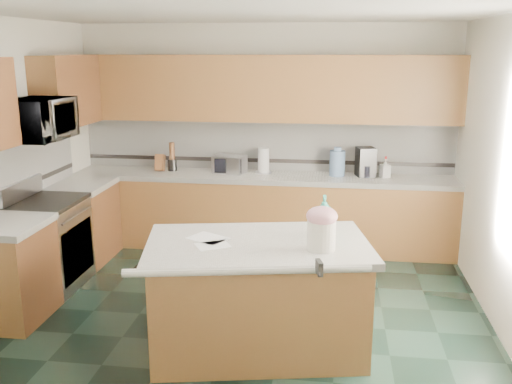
# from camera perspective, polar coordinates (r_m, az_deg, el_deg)

# --- Properties ---
(floor) EXTENTS (4.60, 4.60, 0.00)m
(floor) POSITION_cam_1_polar(r_m,az_deg,el_deg) (5.33, -2.16, -12.64)
(floor) COLOR black
(floor) RESTS_ON ground
(ceiling) EXTENTS (4.60, 4.60, 0.00)m
(ceiling) POSITION_cam_1_polar(r_m,az_deg,el_deg) (4.77, -2.48, 17.74)
(ceiling) COLOR white
(ceiling) RESTS_ON ground
(wall_back) EXTENTS (4.60, 0.04, 2.70)m
(wall_back) POSITION_cam_1_polar(r_m,az_deg,el_deg) (7.13, 0.96, 5.68)
(wall_back) COLOR white
(wall_back) RESTS_ON ground
(wall_front) EXTENTS (4.60, 0.04, 2.70)m
(wall_front) POSITION_cam_1_polar(r_m,az_deg,el_deg) (2.72, -10.97, -8.88)
(wall_front) COLOR white
(wall_front) RESTS_ON ground
(back_base_cab) EXTENTS (4.60, 0.60, 0.86)m
(back_base_cab) POSITION_cam_1_polar(r_m,az_deg,el_deg) (7.02, 0.61, -2.16)
(back_base_cab) COLOR #3A1F11
(back_base_cab) RESTS_ON ground
(back_countertop) EXTENTS (4.60, 0.64, 0.06)m
(back_countertop) POSITION_cam_1_polar(r_m,az_deg,el_deg) (6.90, 0.62, 1.51)
(back_countertop) COLOR white
(back_countertop) RESTS_ON back_base_cab
(back_upper_cab) EXTENTS (4.60, 0.33, 0.78)m
(back_upper_cab) POSITION_cam_1_polar(r_m,az_deg,el_deg) (6.88, 0.79, 10.32)
(back_upper_cab) COLOR #3A1F11
(back_upper_cab) RESTS_ON wall_back
(back_backsplash) EXTENTS (4.60, 0.02, 0.63)m
(back_backsplash) POSITION_cam_1_polar(r_m,az_deg,el_deg) (7.12, 0.92, 4.73)
(back_backsplash) COLOR silver
(back_backsplash) RESTS_ON back_countertop
(back_accent_band) EXTENTS (4.60, 0.01, 0.05)m
(back_accent_band) POSITION_cam_1_polar(r_m,az_deg,el_deg) (7.15, 0.91, 3.18)
(back_accent_band) COLOR black
(back_accent_band) RESTS_ON back_countertop
(left_base_cab_rear) EXTENTS (0.60, 0.82, 0.86)m
(left_base_cab_rear) POSITION_cam_1_polar(r_m,az_deg,el_deg) (6.90, -16.90, -3.07)
(left_base_cab_rear) COLOR #3A1F11
(left_base_cab_rear) RESTS_ON ground
(left_counter_rear) EXTENTS (0.64, 0.82, 0.06)m
(left_counter_rear) POSITION_cam_1_polar(r_m,az_deg,el_deg) (6.78, -17.17, 0.64)
(left_counter_rear) COLOR white
(left_counter_rear) RESTS_ON left_base_cab_rear
(left_base_cab_front) EXTENTS (0.60, 0.72, 0.86)m
(left_base_cab_front) POSITION_cam_1_polar(r_m,az_deg,el_deg) (5.63, -23.34, -7.56)
(left_base_cab_front) COLOR #3A1F11
(left_base_cab_front) RESTS_ON ground
(left_counter_front) EXTENTS (0.64, 0.72, 0.06)m
(left_counter_front) POSITION_cam_1_polar(r_m,az_deg,el_deg) (5.48, -23.80, -3.08)
(left_counter_front) COLOR white
(left_counter_front) RESTS_ON left_base_cab_front
(left_backsplash) EXTENTS (0.02, 2.30, 0.63)m
(left_backsplash) POSITION_cam_1_polar(r_m,az_deg,el_deg) (6.21, -22.65, 2.23)
(left_backsplash) COLOR silver
(left_backsplash) RESTS_ON wall_left
(left_accent_band) EXTENTS (0.01, 2.30, 0.05)m
(left_accent_band) POSITION_cam_1_polar(r_m,az_deg,el_deg) (6.24, -22.44, 0.47)
(left_accent_band) COLOR black
(left_accent_band) RESTS_ON wall_left
(left_upper_cab_rear) EXTENTS (0.33, 1.09, 0.78)m
(left_upper_cab_rear) POSITION_cam_1_polar(r_m,az_deg,el_deg) (6.81, -18.39, 9.57)
(left_upper_cab_rear) COLOR #3A1F11
(left_upper_cab_rear) RESTS_ON wall_left
(range_body) EXTENTS (0.60, 0.76, 0.88)m
(range_body) POSITION_cam_1_polar(r_m,az_deg,el_deg) (6.23, -19.89, -5.08)
(range_body) COLOR #B7B7BC
(range_body) RESTS_ON ground
(range_oven_door) EXTENTS (0.02, 0.68, 0.55)m
(range_oven_door) POSITION_cam_1_polar(r_m,az_deg,el_deg) (6.11, -17.44, -5.63)
(range_oven_door) COLOR black
(range_oven_door) RESTS_ON range_body
(range_cooktop) EXTENTS (0.62, 0.78, 0.04)m
(range_cooktop) POSITION_cam_1_polar(r_m,az_deg,el_deg) (6.10, -20.25, -0.99)
(range_cooktop) COLOR black
(range_cooktop) RESTS_ON range_body
(range_handle) EXTENTS (0.02, 0.66, 0.02)m
(range_handle) POSITION_cam_1_polar(r_m,az_deg,el_deg) (5.99, -17.44, -2.23)
(range_handle) COLOR #B7B7BC
(range_handle) RESTS_ON range_body
(range_backguard) EXTENTS (0.06, 0.76, 0.18)m
(range_backguard) POSITION_cam_1_polar(r_m,az_deg,el_deg) (6.19, -22.47, 0.18)
(range_backguard) COLOR #B7B7BC
(range_backguard) RESTS_ON range_body
(microwave) EXTENTS (0.50, 0.73, 0.41)m
(microwave) POSITION_cam_1_polar(r_m,az_deg,el_deg) (5.95, -20.93, 6.78)
(microwave) COLOR #B7B7BC
(microwave) RESTS_ON wall_left
(island_base) EXTENTS (1.80, 1.24, 0.86)m
(island_base) POSITION_cam_1_polar(r_m,az_deg,el_deg) (4.69, 0.19, -10.70)
(island_base) COLOR #3A1F11
(island_base) RESTS_ON ground
(island_top) EXTENTS (1.92, 1.36, 0.06)m
(island_top) POSITION_cam_1_polar(r_m,az_deg,el_deg) (4.51, 0.20, -5.40)
(island_top) COLOR white
(island_top) RESTS_ON island_base
(island_bullnose) EXTENTS (1.73, 0.39, 0.06)m
(island_bullnose) POSITION_cam_1_polar(r_m,az_deg,el_deg) (4.03, -0.79, -7.86)
(island_bullnose) COLOR white
(island_bullnose) RESTS_ON island_base
(treat_jar) EXTENTS (0.29, 0.29, 0.23)m
(treat_jar) POSITION_cam_1_polar(r_m,az_deg,el_deg) (4.34, 6.55, -4.31)
(treat_jar) COLOR silver
(treat_jar) RESTS_ON island_top
(treat_jar_lid) EXTENTS (0.24, 0.24, 0.15)m
(treat_jar_lid) POSITION_cam_1_polar(r_m,az_deg,el_deg) (4.29, 6.61, -2.42)
(treat_jar_lid) COLOR pink
(treat_jar_lid) RESTS_ON treat_jar
(treat_jar_knob) EXTENTS (0.08, 0.03, 0.03)m
(treat_jar_knob) POSITION_cam_1_polar(r_m,az_deg,el_deg) (4.28, 6.62, -1.78)
(treat_jar_knob) COLOR tan
(treat_jar_knob) RESTS_ON treat_jar_lid
(treat_jar_knob_end_l) EXTENTS (0.04, 0.04, 0.04)m
(treat_jar_knob_end_l) POSITION_cam_1_polar(r_m,az_deg,el_deg) (4.28, 6.10, -1.76)
(treat_jar_knob_end_l) COLOR tan
(treat_jar_knob_end_l) RESTS_ON treat_jar_lid
(treat_jar_knob_end_r) EXTENTS (0.04, 0.04, 0.04)m
(treat_jar_knob_end_r) POSITION_cam_1_polar(r_m,az_deg,el_deg) (4.28, 7.15, -1.79)
(treat_jar_knob_end_r) COLOR tan
(treat_jar_knob_end_r) RESTS_ON treat_jar_lid
(soap_bottle_island) EXTENTS (0.14, 0.14, 0.34)m
(soap_bottle_island) POSITION_cam_1_polar(r_m,az_deg,el_deg) (4.61, 6.83, -2.44)
(soap_bottle_island) COLOR teal
(soap_bottle_island) RESTS_ON island_top
(paper_sheet_a) EXTENTS (0.31, 0.29, 0.00)m
(paper_sheet_a) POSITION_cam_1_polar(r_m,az_deg,el_deg) (4.44, -4.35, -5.33)
(paper_sheet_a) COLOR white
(paper_sheet_a) RESTS_ON island_top
(paper_sheet_b) EXTENTS (0.37, 0.34, 0.00)m
(paper_sheet_b) POSITION_cam_1_polar(r_m,az_deg,el_deg) (4.61, -4.83, -4.63)
(paper_sheet_b) COLOR white
(paper_sheet_b) RESTS_ON island_top
(clamp_body) EXTENTS (0.06, 0.11, 0.10)m
(clamp_body) POSITION_cam_1_polar(r_m,az_deg,el_deg) (4.00, 6.34, -7.53)
(clamp_body) COLOR black
(clamp_body) RESTS_ON island_top
(clamp_handle) EXTENTS (0.02, 0.08, 0.02)m
(clamp_handle) POSITION_cam_1_polar(r_m,az_deg,el_deg) (3.94, 6.31, -8.15)
(clamp_handle) COLOR black
(clamp_handle) RESTS_ON island_top
(knife_block) EXTENTS (0.11, 0.15, 0.22)m
(knife_block) POSITION_cam_1_polar(r_m,az_deg,el_deg) (7.19, -9.57, 2.91)
(knife_block) COLOR #472814
(knife_block) RESTS_ON back_countertop
(utensil_crock) EXTENTS (0.11, 0.11, 0.14)m
(utensil_crock) POSITION_cam_1_polar(r_m,az_deg,el_deg) (7.18, -8.36, 2.69)
(utensil_crock) COLOR black
(utensil_crock) RESTS_ON back_countertop
(utensil_bundle) EXTENTS (0.07, 0.07, 0.21)m
(utensil_bundle) POSITION_cam_1_polar(r_m,az_deg,el_deg) (7.15, -8.41, 4.08)
(utensil_bundle) COLOR #472814
(utensil_bundle) RESTS_ON utensil_crock
(toaster_oven) EXTENTS (0.42, 0.34, 0.21)m
(toaster_oven) POSITION_cam_1_polar(r_m,az_deg,el_deg) (6.98, -2.66, 2.80)
(toaster_oven) COLOR #B7B7BC
(toaster_oven) RESTS_ON back_countertop
(toaster_oven_door) EXTENTS (0.33, 0.01, 0.17)m
(toaster_oven_door) POSITION_cam_1_polar(r_m,az_deg,el_deg) (6.87, -2.84, 2.60)
(toaster_oven_door) COLOR black
(toaster_oven_door) RESTS_ON toaster_oven
(paper_towel) EXTENTS (0.14, 0.14, 0.31)m
(paper_towel) POSITION_cam_1_polar(r_m,az_deg,el_deg) (6.96, 0.76, 3.17)
(paper_towel) COLOR white
(paper_towel) RESTS_ON back_countertop
(paper_towel_base) EXTENTS (0.21, 0.21, 0.01)m
(paper_towel_base) POSITION_cam_1_polar(r_m,az_deg,el_deg) (6.99, 0.76, 1.99)
(paper_towel_base) COLOR #B7B7BC
(paper_towel_base) RESTS_ON back_countertop
(water_jug) EXTENTS (0.18, 0.18, 0.30)m
(water_jug) POSITION_cam_1_polar(r_m,az_deg,el_deg) (6.87, 8.12, 2.86)
(water_jug) COLOR #6385B4
(water_jug) RESTS_ON back_countertop
(water_jug_neck) EXTENTS (0.09, 0.09, 0.04)m
(water_jug_neck) POSITION_cam_1_polar(r_m,az_deg,el_deg) (6.84, 8.17, 4.29)
(water_jug_neck) COLOR #6385B4
(water_jug_neck) RESTS_ON water_jug
(coffee_maker) EXTENTS (0.25, 0.27, 0.35)m
(coffee_maker) POSITION_cam_1_polar(r_m,az_deg,el_deg) (6.90, 10.91, 2.97)
(coffee_maker) COLOR black
(coffee_maker) RESTS_ON back_countertop
(coffee_carafe) EXTENTS (0.14, 0.14, 0.14)m
(coffee_carafe) POSITION_cam_1_polar(r_m,az_deg,el_deg) (6.87, 10.89, 2.06)
(coffee_carafe) COLOR black
(coffee_carafe) RESTS_ON back_countertop
(soap_bottle_back) EXTENTS (0.13, 0.13, 0.22)m
(soap_bottle_back) POSITION_cam_1_polar(r_m,az_deg,el_deg) (6.90, 12.80, 2.34)
(soap_bottle_back) COLOR white
(soap_bottle_back) RESTS_ON back_countertop
(soap_back_cap) EXTENTS (0.02, 0.02, 0.03)m
(soap_back_cap) POSITION_cam_1_polar(r_m,az_deg,el_deg) (6.87, 12.86, 3.37)
(soap_back_cap) COLOR red
(soap_back_cap) RESTS_ON soap_bottle_back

